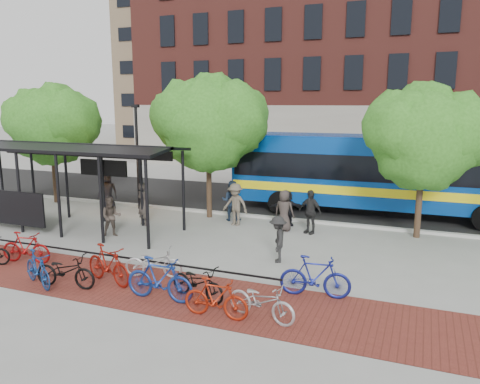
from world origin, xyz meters
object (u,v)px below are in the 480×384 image
at_px(tree_c, 426,134).
at_px(pedestrian_2, 231,201).
at_px(pedestrian_4, 310,212).
at_px(pedestrian_0, 107,191).
at_px(bike_7, 159,279).
at_px(bus, 380,170).
at_px(bus_shelter, 59,157).
at_px(bike_3, 38,269).
at_px(pedestrian_1, 143,204).
at_px(pedestrian_9, 278,239).
at_px(bike_11, 315,277).
at_px(tree_b, 211,120).
at_px(bike_10, 262,301).
at_px(bike_9, 216,298).
at_px(bike_6, 154,262).
at_px(pedestrian_8, 111,217).
at_px(lamp_post_left, 137,154).
at_px(pedestrian_5, 287,208).
at_px(pedestrian_3, 235,204).
at_px(pedestrian_6, 284,211).
at_px(bike_4, 65,271).
at_px(bike_8, 198,282).
at_px(tree_a, 53,122).
at_px(bike_5, 108,264).
at_px(bike_1, 26,247).

xyz_separation_m(tree_c, pedestrian_2, (-7.89, -0.25, -3.15)).
bearing_deg(pedestrian_4, tree_c, 35.25).
bearing_deg(pedestrian_4, pedestrian_0, -160.27).
height_order(bike_7, pedestrian_4, pedestrian_4).
bearing_deg(bus, bus_shelter, -150.83).
distance_m(bike_3, pedestrian_1, 7.07).
bearing_deg(pedestrian_9, bike_11, 18.88).
height_order(tree_b, bike_10, tree_b).
height_order(bike_9, pedestrian_2, pedestrian_2).
xyz_separation_m(bus_shelter, bus, (12.33, 7.20, -0.88)).
height_order(bike_6, pedestrian_8, pedestrian_8).
height_order(lamp_post_left, pedestrian_5, lamp_post_left).
xyz_separation_m(tree_b, bike_6, (1.58, -7.53, -4.00)).
bearing_deg(pedestrian_5, bike_11, 91.66).
xyz_separation_m(lamp_post_left, pedestrian_3, (5.67, -1.22, -1.83)).
height_order(bike_7, pedestrian_1, pedestrian_1).
height_order(pedestrian_3, pedestrian_9, pedestrian_3).
distance_m(tree_c, pedestrian_4, 5.31).
bearing_deg(bike_9, bus_shelter, 59.54).
distance_m(tree_c, pedestrian_5, 6.25).
bearing_deg(pedestrian_8, pedestrian_1, 49.98).
bearing_deg(pedestrian_6, pedestrian_9, 107.88).
relative_size(tree_b, pedestrian_6, 3.79).
relative_size(bus, bike_4, 7.31).
bearing_deg(pedestrian_1, bus, -127.62).
bearing_deg(bike_8, pedestrian_1, 58.09).
bearing_deg(pedestrian_9, tree_a, -127.60).
xyz_separation_m(bike_8, pedestrian_8, (-5.85, 4.11, 0.33)).
bearing_deg(bike_8, tree_c, -17.51).
xyz_separation_m(tree_b, lamp_post_left, (-4.10, 0.25, -1.71)).
xyz_separation_m(pedestrian_1, pedestrian_5, (5.81, 2.13, -0.16)).
relative_size(tree_a, tree_c, 1.04).
bearing_deg(pedestrian_8, lamp_post_left, 76.37).
bearing_deg(bike_9, bike_7, 77.06).
bearing_deg(lamp_post_left, pedestrian_0, -138.21).
xyz_separation_m(bike_5, pedestrian_0, (-5.84, 7.69, 0.39)).
bearing_deg(pedestrian_6, pedestrian_8, 33.30).
bearing_deg(lamp_post_left, bike_1, -82.55).
distance_m(lamp_post_left, bike_9, 13.05).
height_order(bus_shelter, tree_b, tree_b).
distance_m(bike_5, pedestrian_4, 8.55).
height_order(bike_6, pedestrian_3, pedestrian_3).
distance_m(pedestrian_0, pedestrian_2, 6.34).
distance_m(bike_7, pedestrian_0, 11.36).
relative_size(lamp_post_left, bus, 0.37).
height_order(bus_shelter, bike_1, bus_shelter).
height_order(tree_b, bike_7, tree_b).
relative_size(lamp_post_left, bike_6, 2.91).
bearing_deg(bike_11, pedestrian_0, 54.48).
relative_size(pedestrian_4, pedestrian_8, 1.12).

